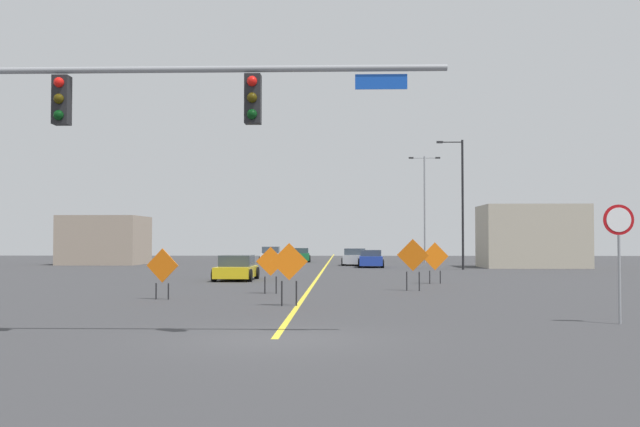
% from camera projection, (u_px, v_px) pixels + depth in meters
% --- Properties ---
extents(ground, '(172.14, 172.14, 0.00)m').
position_uv_depth(ground, '(274.00, 339.00, 15.98)').
color(ground, '#38383A').
extents(road_centre_stripe, '(0.16, 95.63, 0.01)m').
position_uv_depth(road_centre_stripe, '(326.00, 265.00, 63.75)').
color(road_centre_stripe, yellow).
rests_on(road_centre_stripe, ground).
extents(traffic_signal_assembly, '(12.42, 0.44, 6.41)m').
position_uv_depth(traffic_signal_assembly, '(68.00, 119.00, 16.27)').
color(traffic_signal_assembly, gray).
rests_on(traffic_signal_assembly, ground).
extents(stop_sign, '(0.76, 0.07, 2.97)m').
position_uv_depth(stop_sign, '(619.00, 240.00, 18.95)').
color(stop_sign, gray).
rests_on(stop_sign, ground).
extents(street_lamp_far_left, '(2.91, 0.24, 9.88)m').
position_uv_depth(street_lamp_far_left, '(425.00, 201.00, 70.66)').
color(street_lamp_far_left, gray).
rests_on(street_lamp_far_left, ground).
extents(street_lamp_near_left, '(1.90, 0.24, 9.19)m').
position_uv_depth(street_lamp_near_left, '(461.00, 199.00, 53.93)').
color(street_lamp_near_left, black).
rests_on(street_lamp_near_left, ground).
extents(construction_sign_left_shoulder, '(1.18, 0.28, 1.79)m').
position_uv_depth(construction_sign_left_shoulder, '(162.00, 268.00, 26.76)').
color(construction_sign_left_shoulder, orange).
rests_on(construction_sign_left_shoulder, ground).
extents(construction_sign_median_near, '(1.30, 0.36, 2.13)m').
position_uv_depth(construction_sign_median_near, '(413.00, 258.00, 31.35)').
color(construction_sign_median_near, orange).
rests_on(construction_sign_median_near, ground).
extents(construction_sign_right_shoulder, '(1.12, 0.24, 1.82)m').
position_uv_depth(construction_sign_right_shoulder, '(271.00, 264.00, 29.66)').
color(construction_sign_right_shoulder, orange).
rests_on(construction_sign_right_shoulder, ground).
extents(construction_sign_right_lane, '(1.18, 0.18, 1.99)m').
position_uv_depth(construction_sign_right_lane, '(289.00, 266.00, 24.10)').
color(construction_sign_right_lane, orange).
rests_on(construction_sign_right_lane, ground).
extents(construction_sign_median_far, '(1.32, 0.27, 1.98)m').
position_uv_depth(construction_sign_median_far, '(435.00, 258.00, 36.48)').
color(construction_sign_median_far, orange).
rests_on(construction_sign_median_far, ground).
extents(car_yellow_approaching, '(2.05, 4.07, 1.30)m').
position_uv_depth(car_yellow_approaching, '(236.00, 268.00, 39.64)').
color(car_yellow_approaching, gold).
rests_on(car_yellow_approaching, ground).
extents(car_silver_far, '(2.28, 4.05, 1.40)m').
position_uv_depth(car_silver_far, '(355.00, 257.00, 63.23)').
color(car_silver_far, '#B7BABF').
rests_on(car_silver_far, ground).
extents(car_green_mid, '(2.13, 4.22, 1.33)m').
position_uv_depth(car_green_mid, '(300.00, 255.00, 73.06)').
color(car_green_mid, '#196B38').
rests_on(car_green_mid, ground).
extents(car_blue_passing, '(2.02, 4.36, 1.33)m').
position_uv_depth(car_blue_passing, '(371.00, 259.00, 58.67)').
color(car_blue_passing, '#1E389E').
rests_on(car_blue_passing, ground).
extents(car_white_near, '(2.01, 4.28, 1.48)m').
position_uv_depth(car_white_near, '(271.00, 255.00, 71.06)').
color(car_white_near, white).
rests_on(car_white_near, ground).
extents(roadside_building_west, '(6.59, 6.30, 4.15)m').
position_uv_depth(roadside_building_west, '(105.00, 240.00, 65.76)').
color(roadside_building_west, gray).
rests_on(roadside_building_west, ground).
extents(roadside_building_east, '(7.61, 5.64, 4.74)m').
position_uv_depth(roadside_building_east, '(532.00, 236.00, 58.19)').
color(roadside_building_east, '#B2A893').
rests_on(roadside_building_east, ground).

